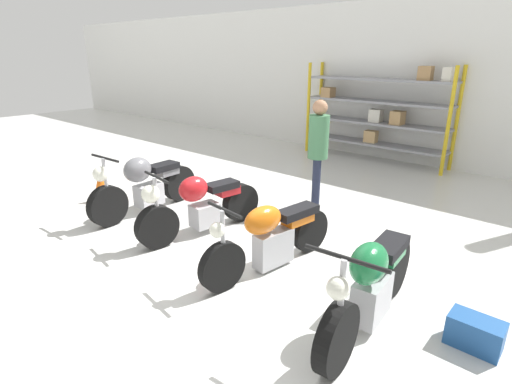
% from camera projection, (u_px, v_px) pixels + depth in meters
% --- Properties ---
extents(ground_plane, '(30.00, 30.00, 0.00)m').
position_uv_depth(ground_plane, '(236.00, 250.00, 5.24)').
color(ground_plane, silver).
extents(back_wall, '(30.00, 0.08, 3.60)m').
position_uv_depth(back_wall, '(420.00, 84.00, 8.85)').
color(back_wall, white).
rests_on(back_wall, ground_plane).
extents(shelving_rack, '(3.49, 0.63, 2.22)m').
position_uv_depth(shelving_rack, '(379.00, 110.00, 9.25)').
color(shelving_rack, gold).
rests_on(shelving_rack, ground_plane).
extents(motorcycle_grey, '(0.65, 2.01, 1.04)m').
position_uv_depth(motorcycle_grey, '(144.00, 185.00, 6.34)').
color(motorcycle_grey, black).
rests_on(motorcycle_grey, ground_plane).
extents(motorcycle_red, '(0.62, 1.98, 0.98)m').
position_uv_depth(motorcycle_red, '(200.00, 205.00, 5.59)').
color(motorcycle_red, black).
rests_on(motorcycle_red, ground_plane).
extents(motorcycle_orange, '(0.58, 1.97, 0.94)m').
position_uv_depth(motorcycle_orange, '(271.00, 236.00, 4.66)').
color(motorcycle_orange, black).
rests_on(motorcycle_orange, ground_plane).
extents(motorcycle_green, '(0.68, 2.01, 1.02)m').
position_uv_depth(motorcycle_green, '(371.00, 285.00, 3.65)').
color(motorcycle_green, black).
rests_on(motorcycle_green, ground_plane).
extents(person_browsing, '(0.45, 0.45, 1.77)m').
position_uv_depth(person_browsing, '(318.00, 146.00, 6.30)').
color(person_browsing, '#1E2338').
rests_on(person_browsing, ground_plane).
extents(toolbox, '(0.44, 0.26, 0.28)m').
position_uv_depth(toolbox, '(475.00, 333.00, 3.47)').
color(toolbox, '#1E4C8C').
rests_on(toolbox, ground_plane).
extents(traffic_cone, '(0.32, 0.32, 0.55)m').
position_uv_depth(traffic_cone, '(101.00, 186.00, 6.89)').
color(traffic_cone, orange).
rests_on(traffic_cone, ground_plane).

